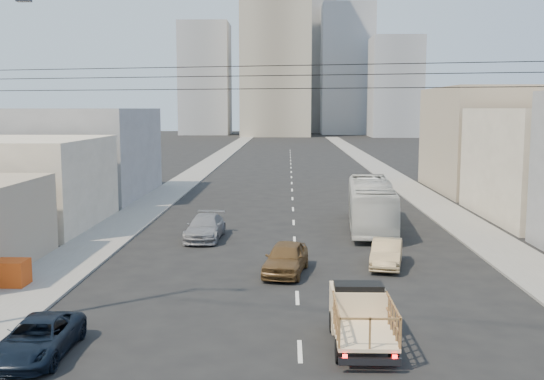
{
  "coord_description": "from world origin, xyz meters",
  "views": [
    {
      "loc": [
        -0.42,
        -18.22,
        7.99
      ],
      "look_at": [
        -1.3,
        16.75,
        3.5
      ],
      "focal_mm": 42.0,
      "sensor_mm": 36.0,
      "label": 1
    }
  ],
  "objects_px": {
    "sedan_tan": "(387,253)",
    "crate_stack": "(7,273)",
    "city_bus": "(371,204)",
    "flatbed_pickup": "(361,313)",
    "sedan_brown": "(286,258)",
    "sedan_grey": "(205,227)",
    "navy_pickup": "(38,338)"
  },
  "relations": [
    {
      "from": "sedan_brown",
      "to": "sedan_grey",
      "type": "xyz_separation_m",
      "value": [
        -5.0,
        8.09,
        -0.03
      ]
    },
    {
      "from": "navy_pickup",
      "to": "sedan_brown",
      "type": "bearing_deg",
      "value": 52.75
    },
    {
      "from": "sedan_brown",
      "to": "city_bus",
      "type": "bearing_deg",
      "value": 74.1
    },
    {
      "from": "sedan_tan",
      "to": "crate_stack",
      "type": "distance_m",
      "value": 18.13
    },
    {
      "from": "crate_stack",
      "to": "flatbed_pickup",
      "type": "bearing_deg",
      "value": -23.47
    },
    {
      "from": "city_bus",
      "to": "sedan_grey",
      "type": "xyz_separation_m",
      "value": [
        -10.64,
        -3.75,
        -0.9
      ]
    },
    {
      "from": "crate_stack",
      "to": "navy_pickup",
      "type": "bearing_deg",
      "value": -60.21
    },
    {
      "from": "crate_stack",
      "to": "sedan_brown",
      "type": "bearing_deg",
      "value": 12.61
    },
    {
      "from": "sedan_grey",
      "to": "city_bus",
      "type": "bearing_deg",
      "value": 21.7
    },
    {
      "from": "sedan_grey",
      "to": "crate_stack",
      "type": "bearing_deg",
      "value": -122.3
    },
    {
      "from": "city_bus",
      "to": "sedan_grey",
      "type": "distance_m",
      "value": 11.32
    },
    {
      "from": "navy_pickup",
      "to": "sedan_tan",
      "type": "height_order",
      "value": "sedan_tan"
    },
    {
      "from": "sedan_brown",
      "to": "sedan_tan",
      "type": "xyz_separation_m",
      "value": [
        5.12,
        1.5,
        -0.08
      ]
    },
    {
      "from": "navy_pickup",
      "to": "crate_stack",
      "type": "height_order",
      "value": "crate_stack"
    },
    {
      "from": "sedan_tan",
      "to": "sedan_grey",
      "type": "height_order",
      "value": "sedan_grey"
    },
    {
      "from": "flatbed_pickup",
      "to": "sedan_brown",
      "type": "xyz_separation_m",
      "value": [
        -2.58,
        9.34,
        -0.33
      ]
    },
    {
      "from": "sedan_tan",
      "to": "city_bus",
      "type": "bearing_deg",
      "value": 98.71
    },
    {
      "from": "city_bus",
      "to": "sedan_brown",
      "type": "bearing_deg",
      "value": -111.05
    },
    {
      "from": "sedan_brown",
      "to": "sedan_grey",
      "type": "bearing_deg",
      "value": 131.27
    },
    {
      "from": "sedan_grey",
      "to": "sedan_brown",
      "type": "bearing_deg",
      "value": -56.04
    },
    {
      "from": "flatbed_pickup",
      "to": "sedan_brown",
      "type": "distance_m",
      "value": 9.7
    },
    {
      "from": "city_bus",
      "to": "sedan_tan",
      "type": "bearing_deg",
      "value": -88.49
    },
    {
      "from": "flatbed_pickup",
      "to": "city_bus",
      "type": "distance_m",
      "value": 21.41
    },
    {
      "from": "sedan_brown",
      "to": "sedan_grey",
      "type": "distance_m",
      "value": 9.51
    },
    {
      "from": "sedan_tan",
      "to": "crate_stack",
      "type": "relative_size",
      "value": 2.32
    },
    {
      "from": "navy_pickup",
      "to": "city_bus",
      "type": "distance_m",
      "value": 26.34
    },
    {
      "from": "sedan_grey",
      "to": "sedan_tan",
      "type": "bearing_deg",
      "value": -30.84
    },
    {
      "from": "flatbed_pickup",
      "to": "sedan_tan",
      "type": "distance_m",
      "value": 11.14
    },
    {
      "from": "sedan_grey",
      "to": "crate_stack",
      "type": "relative_size",
      "value": 2.83
    },
    {
      "from": "sedan_brown",
      "to": "sedan_tan",
      "type": "distance_m",
      "value": 5.33
    },
    {
      "from": "crate_stack",
      "to": "city_bus",
      "type": "bearing_deg",
      "value": 38.9
    },
    {
      "from": "sedan_brown",
      "to": "sedan_tan",
      "type": "bearing_deg",
      "value": 25.9
    }
  ]
}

